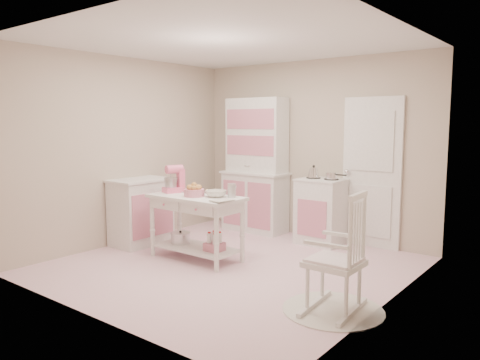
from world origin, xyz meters
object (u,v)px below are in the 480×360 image
object	(u,v)px
hutch	(255,165)
bread_basket	(194,193)
stove	(322,211)
rocking_chair	(334,252)
stand_mixer	(173,179)
base_cabinet	(141,212)
work_table	(196,227)

from	to	relation	value
hutch	bread_basket	distance (m)	1.80
stove	bread_basket	distance (m)	1.94
rocking_chair	bread_basket	bearing A→B (deg)	164.48
stand_mixer	bread_basket	bearing A→B (deg)	9.88
base_cabinet	rocking_chair	size ratio (longest dim) A/B	0.84
rocking_chair	work_table	size ratio (longest dim) A/B	0.92
hutch	rocking_chair	size ratio (longest dim) A/B	1.89
base_cabinet	bread_basket	size ratio (longest dim) A/B	3.68
stove	base_cabinet	size ratio (longest dim) A/B	1.00
work_table	stand_mixer	bearing A→B (deg)	177.27
base_cabinet	stand_mixer	distance (m)	0.87
stove	base_cabinet	distance (m)	2.54
base_cabinet	rocking_chair	world-z (taller)	rocking_chair
base_cabinet	bread_basket	bearing A→B (deg)	-5.68
work_table	stand_mixer	xyz separation A→B (m)	(-0.42, 0.02, 0.57)
base_cabinet	bread_basket	distance (m)	1.21
stove	rocking_chair	distance (m)	2.43
hutch	stand_mixer	size ratio (longest dim) A/B	6.12
hutch	stove	bearing A→B (deg)	-2.39
rocking_chair	stand_mixer	xyz separation A→B (m)	(-2.52, 0.45, 0.42)
stove	stand_mixer	bearing A→B (deg)	-127.91
base_cabinet	rocking_chair	xyz separation A→B (m)	(3.22, -0.49, 0.09)
rocking_chair	stand_mixer	distance (m)	2.59
rocking_chair	base_cabinet	bearing A→B (deg)	166.08
stand_mixer	work_table	bearing A→B (deg)	16.19
base_cabinet	work_table	xyz separation A→B (m)	(1.12, -0.06, -0.06)
stove	work_table	xyz separation A→B (m)	(-0.85, -1.66, -0.06)
stove	bread_basket	world-z (taller)	stove
work_table	bread_basket	world-z (taller)	bread_basket
base_cabinet	rocking_chair	distance (m)	3.25
stove	bread_basket	xyz separation A→B (m)	(-0.83, -1.71, 0.39)
base_cabinet	stand_mixer	xyz separation A→B (m)	(0.70, -0.04, 0.51)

